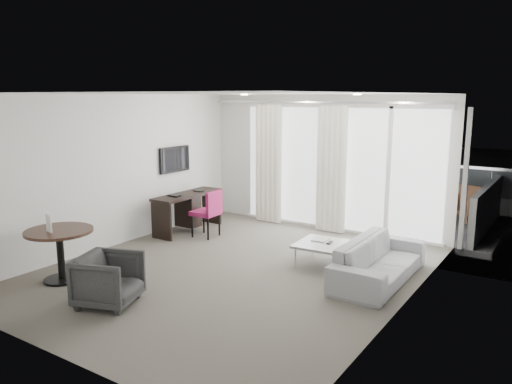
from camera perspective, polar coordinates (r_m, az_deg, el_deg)
The scene contains 27 objects.
floor at distance 7.55m, azimuth -2.53°, elevation -8.95°, with size 5.00×6.00×0.00m, color #565148.
ceiling at distance 7.10m, azimuth -2.71°, elevation 11.18°, with size 5.00×6.00×0.00m, color white.
wall_left at distance 8.90m, azimuth -15.79°, elevation 2.33°, with size 0.00×6.00×2.60m, color silver.
wall_right at distance 6.12m, azimuth 16.72°, elevation -1.49°, with size 0.00×6.00×2.60m, color silver.
wall_front at distance 5.15m, azimuth -22.59°, elevation -4.17°, with size 5.00×0.00×2.60m, color silver.
window_panel at distance 9.65m, azimuth 9.30°, elevation 2.65°, with size 4.00×0.02×2.38m, color white, non-canonical shape.
window_frame at distance 9.64m, azimuth 9.27°, elevation 2.63°, with size 4.10×0.06×2.44m, color white, non-canonical shape.
curtain_left at distance 10.18m, azimuth 1.44°, elevation 3.21°, with size 0.60×0.20×2.38m, color white, non-canonical shape.
curtain_right at distance 9.52m, azimuth 8.62°, elevation 2.55°, with size 0.60×0.20×2.38m, color white, non-canonical shape.
curtain_track at distance 9.53m, azimuth 7.46°, elevation 10.14°, with size 4.80×0.04×0.04m, color #B2B2B7, non-canonical shape.
downlight_a at distance 8.93m, azimuth -1.33°, elevation 11.07°, with size 0.12×0.12×0.02m, color #FFE0B2.
downlight_b at distance 7.93m, azimuth 11.50°, elevation 10.88°, with size 0.12×0.12×0.02m, color #FFE0B2.
desk at distance 9.69m, azimuth -7.78°, elevation -2.31°, with size 0.49×1.55×0.73m, color black, non-canonical shape.
tv at distance 9.86m, azimuth -9.28°, elevation 3.70°, with size 0.05×0.80×0.50m, color black, non-canonical shape.
desk_chair at distance 9.25m, azimuth -5.78°, elevation -2.43°, with size 0.48×0.45×0.88m, color #951C50, non-canonical shape.
round_table at distance 7.56m, azimuth -21.42°, elevation -6.75°, with size 0.92×0.92×0.74m, color #311D14, non-canonical shape.
menu_card at distance 7.40m, azimuth -22.52°, elevation -4.38°, with size 0.13×0.02×0.24m, color white, non-canonical shape.
tub_armchair at distance 6.55m, azimuth -16.49°, elevation -9.58°, with size 0.69×0.71×0.65m, color #2B2B2B.
coffee_table at distance 7.79m, azimuth 7.71°, elevation -7.05°, with size 0.78×0.78×0.35m, color gray, non-canonical shape.
remote at distance 7.75m, azimuth 8.41°, elevation -5.74°, with size 0.05×0.15×0.02m, color black, non-canonical shape.
magazine at distance 7.91m, azimuth 7.39°, elevation -5.37°, with size 0.21×0.27×0.02m, color gray, non-canonical shape.
sofa at distance 7.30m, azimuth 13.93°, elevation -7.58°, with size 1.98×0.78×0.58m, color gray.
terrace_slab at distance 11.27m, azimuth 12.26°, elevation -2.80°, with size 5.60×3.00×0.12m, color #4D4D50.
rattan_chair_a at distance 10.34m, azimuth 15.28°, elevation -1.48°, with size 0.56×0.56×0.83m, color brown, non-canonical shape.
rattan_chair_b at distance 11.25m, azimuth 22.64°, elevation -1.22°, with size 0.50×0.50×0.73m, color brown, non-canonical shape.
rattan_table at distance 10.39m, azimuth 16.19°, elevation -2.44°, with size 0.49×0.49×0.49m, color brown, non-canonical shape.
balustrade at distance 12.50m, azimuth 14.77°, elevation 1.05°, with size 5.50×0.06×1.05m, color #B2B2B7, non-canonical shape.
Camera 1 is at (4.17, -5.75, 2.57)m, focal length 35.00 mm.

